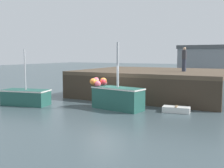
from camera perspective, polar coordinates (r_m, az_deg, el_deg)
ground at (r=16.16m, az=-1.63°, el=-5.08°), size 120.00×160.00×0.10m
pier at (r=20.37m, az=8.25°, el=1.99°), size 10.63×8.97×1.94m
fishing_boat_near_left at (r=17.58m, az=-17.73°, el=-2.57°), size 3.08×1.83×3.44m
fishing_boat_near_right at (r=15.46m, az=0.89°, el=-2.58°), size 3.34×1.68×3.80m
rowboat at (r=15.07m, az=13.43°, el=-5.26°), size 1.51×0.86×0.36m
dockworker at (r=19.66m, az=15.00°, el=5.08°), size 0.34×0.34×1.70m
warehouse at (r=43.16m, az=19.64°, el=4.70°), size 8.07×6.62×4.50m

